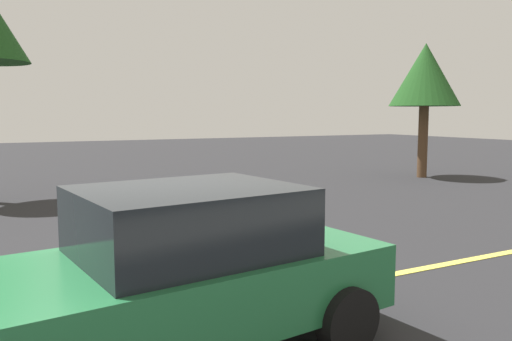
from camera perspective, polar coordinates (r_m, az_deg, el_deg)
name	(u,v)px	position (r m, az deg, el deg)	size (l,w,h in m)	color
ground_plane	(141,323)	(5.91, -12.65, -16.20)	(80.00, 80.00, 0.00)	#262628
lane_marking_centre	(360,281)	(7.23, 11.50, -11.91)	(28.00, 0.16, 0.01)	#E0D14C
car_green_crossing	(175,272)	(4.90, -8.98, -11.03)	(4.28, 2.41, 1.57)	#236B3D
tree_centre_verge	(425,76)	(19.31, 18.29, 9.93)	(2.47, 2.47, 4.74)	#513823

